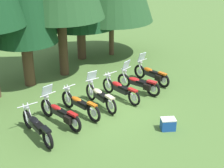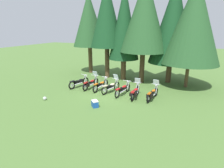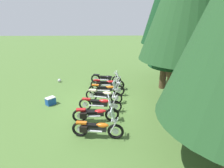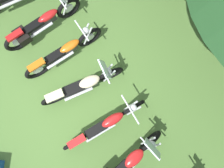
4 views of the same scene
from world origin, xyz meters
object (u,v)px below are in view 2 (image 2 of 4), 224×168
object	(u,v)px
motorcycle_4	(123,89)
pine_tree_1	(107,15)
motorcycle_6	(152,94)
pine_tree_4	(173,22)
motorcycle_5	(135,92)
pine_tree_3	(145,14)
pine_tree_0	(89,20)
dropped_helmet	(45,98)
motorcycle_3	(111,87)
motorcycle_1	(91,83)
pine_tree_5	(193,22)
pine_tree_2	(124,23)
motorcycle_0	(79,82)
motorcycle_2	(101,85)
picnic_cooler	(95,104)

from	to	relation	value
motorcycle_4	pine_tree_1	xyz separation A→B (m)	(-3.36, 4.27, 5.77)
motorcycle_6	pine_tree_4	bearing A→B (deg)	2.90
motorcycle_5	pine_tree_3	world-z (taller)	pine_tree_3
pine_tree_0	dropped_helmet	xyz separation A→B (m)	(1.25, -8.82, -5.69)
motorcycle_3	pine_tree_4	distance (m)	7.99
motorcycle_1	motorcycle_6	size ratio (longest dim) A/B	1.07
pine_tree_3	motorcycle_6	bearing A→B (deg)	-64.83
motorcycle_3	pine_tree_5	xyz separation A→B (m)	(5.50, 3.98, 4.99)
pine_tree_5	dropped_helmet	world-z (taller)	pine_tree_5
motorcycle_5	motorcycle_1	bearing A→B (deg)	79.56
dropped_helmet	pine_tree_2	bearing A→B (deg)	66.61
motorcycle_0	motorcycle_6	size ratio (longest dim) A/B	1.04
motorcycle_1	pine_tree_5	xyz separation A→B (m)	(7.51, 3.81, 5.01)
motorcycle_0	dropped_helmet	world-z (taller)	motorcycle_0
motorcycle_2	picnic_cooler	xyz separation A→B (m)	(1.21, -3.25, -0.22)
motorcycle_5	motorcycle_6	xyz separation A→B (m)	(1.26, 0.15, 0.00)
motorcycle_1	pine_tree_3	world-z (taller)	pine_tree_3
motorcycle_2	motorcycle_5	world-z (taller)	motorcycle_5
motorcycle_4	pine_tree_4	world-z (taller)	pine_tree_4
motorcycle_5	pine_tree_5	xyz separation A→B (m)	(3.36, 4.38, 5.02)
pine_tree_0	pine_tree_1	size ratio (longest dim) A/B	0.92
motorcycle_6	motorcycle_3	bearing A→B (deg)	93.59
picnic_cooler	dropped_helmet	xyz separation A→B (m)	(-3.91, -0.42, -0.09)
pine_tree_1	pine_tree_5	bearing A→B (deg)	-0.83
motorcycle_6	pine_tree_1	world-z (taller)	pine_tree_1
motorcycle_4	pine_tree_0	distance (m)	9.79
motorcycle_4	pine_tree_5	distance (m)	7.87
motorcycle_3	pine_tree_5	bearing A→B (deg)	-38.33
pine_tree_3	pine_tree_5	xyz separation A→B (m)	(3.99, 0.20, -0.66)
motorcycle_6	pine_tree_3	bearing A→B (deg)	33.13
pine_tree_4	dropped_helmet	xyz separation A→B (m)	(-7.58, -8.36, -5.38)
motorcycle_0	motorcycle_3	world-z (taller)	motorcycle_3
motorcycle_2	pine_tree_2	world-z (taller)	pine_tree_2
pine_tree_1	motorcycle_5	bearing A→B (deg)	-45.56
pine_tree_5	picnic_cooler	size ratio (longest dim) A/B	14.04
motorcycle_4	pine_tree_0	world-z (taller)	pine_tree_0
motorcycle_4	pine_tree_4	xyz separation A→B (m)	(2.77, 5.03, 5.06)
motorcycle_6	pine_tree_3	size ratio (longest dim) A/B	0.23
dropped_helmet	motorcycle_5	bearing A→B (deg)	27.92
motorcycle_0	pine_tree_3	bearing A→B (deg)	-37.73
motorcycle_4	picnic_cooler	size ratio (longest dim) A/B	3.68
pine_tree_0	picnic_cooler	bearing A→B (deg)	-58.42
pine_tree_1	pine_tree_2	world-z (taller)	pine_tree_1
pine_tree_4	picnic_cooler	distance (m)	10.22
motorcycle_1	pine_tree_1	distance (m)	6.98
motorcycle_6	motorcycle_2	bearing A→B (deg)	92.60
motorcycle_0	pine_tree_5	size ratio (longest dim) A/B	0.26
motorcycle_3	pine_tree_4	xyz separation A→B (m)	(3.86, 4.85, 5.04)
pine_tree_4	motorcycle_3	bearing A→B (deg)	-128.55
motorcycle_3	motorcycle_1	bearing A→B (deg)	100.94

